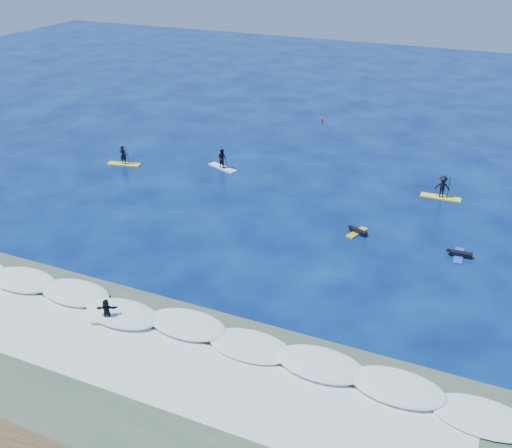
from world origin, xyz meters
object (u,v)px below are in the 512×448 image
at_px(sup_paddler_center, 222,160).
at_px(marker_buoy, 322,120).
at_px(prone_paddler_far, 459,254).
at_px(prone_paddler_near, 357,232).
at_px(wave_surfer, 107,311).
at_px(sup_paddler_left, 123,158).
at_px(sup_paddler_right, 442,188).

distance_m(sup_paddler_center, marker_buoy, 17.56).
height_order(sup_paddler_center, prone_paddler_far, sup_paddler_center).
distance_m(prone_paddler_near, wave_surfer, 19.36).
bearing_deg(marker_buoy, sup_paddler_left, -123.88).
xyz_separation_m(prone_paddler_near, prone_paddler_far, (7.33, -0.41, 0.01)).
distance_m(sup_paddler_right, prone_paddler_near, 10.12).
bearing_deg(sup_paddler_right, sup_paddler_center, -177.11).
xyz_separation_m(prone_paddler_near, marker_buoy, (-10.50, 24.34, 0.14)).
height_order(sup_paddler_center, wave_surfer, sup_paddler_center).
bearing_deg(prone_paddler_far, sup_paddler_right, 12.90).
distance_m(sup_paddler_left, wave_surfer, 24.57).
relative_size(sup_paddler_right, prone_paddler_near, 1.56).
xyz_separation_m(prone_paddler_near, wave_surfer, (-10.53, -16.23, 0.67)).
distance_m(sup_paddler_center, wave_surfer, 23.97).
relative_size(sup_paddler_center, marker_buoy, 4.92).
xyz_separation_m(sup_paddler_right, prone_paddler_far, (2.44, -9.24, -0.74)).
bearing_deg(sup_paddler_right, marker_buoy, 133.38).
distance_m(prone_paddler_near, marker_buoy, 26.51).
height_order(sup_paddler_center, prone_paddler_near, sup_paddler_center).
bearing_deg(sup_paddler_left, prone_paddler_far, -21.38).
bearing_deg(prone_paddler_far, marker_buoy, 33.88).
bearing_deg(sup_paddler_center, marker_buoy, 96.55).
bearing_deg(sup_paddler_right, sup_paddler_left, -172.62).
bearing_deg(wave_surfer, sup_paddler_center, 73.32).
bearing_deg(sup_paddler_center, sup_paddler_left, -140.85).
relative_size(prone_paddler_near, wave_surfer, 1.05).
relative_size(prone_paddler_near, marker_buoy, 3.23).
bearing_deg(sup_paddler_center, prone_paddler_near, -5.29).
bearing_deg(prone_paddler_far, sup_paddler_left, 79.38).
xyz_separation_m(sup_paddler_center, wave_surfer, (4.34, -23.58, -0.01)).
distance_m(sup_paddler_left, sup_paddler_right, 29.13).
bearing_deg(prone_paddler_far, prone_paddler_near, 84.88).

